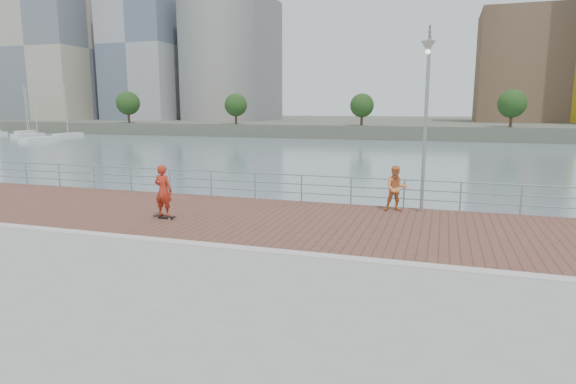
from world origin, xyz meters
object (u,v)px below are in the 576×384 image
(guardrail, at_px, (326,186))
(bystander, at_px, (396,189))
(street_lamp, at_px, (427,88))
(skateboarder, at_px, (163,191))

(guardrail, height_order, bystander, bystander)
(guardrail, bearing_deg, bystander, -14.63)
(guardrail, relative_size, bystander, 23.16)
(guardrail, distance_m, bystander, 2.94)
(guardrail, bearing_deg, street_lamp, -14.33)
(skateboarder, distance_m, bystander, 8.40)
(street_lamp, distance_m, skateboarder, 9.80)
(bystander, bearing_deg, guardrail, 151.91)
(guardrail, xyz_separation_m, skateboarder, (-4.69, -4.48, 0.31))
(street_lamp, height_order, skateboarder, street_lamp)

